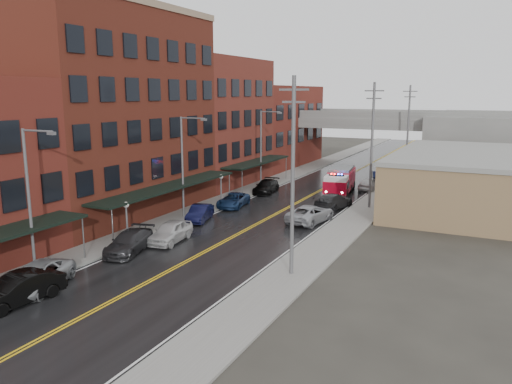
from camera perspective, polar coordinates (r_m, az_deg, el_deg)
The scene contains 33 objects.
road at distance 47.04m, azimuth 2.79°, elevation -2.27°, with size 11.00×160.00×0.02m, color black.
sidewalk_left at distance 50.27m, azimuth -4.88°, elevation -1.34°, with size 3.00×160.00×0.15m, color slate.
sidewalk_right at distance 44.74m, azimuth 11.42°, elevation -3.11°, with size 3.00×160.00×0.15m, color slate.
curb_left at distance 49.46m, azimuth -3.24°, elevation -1.53°, with size 0.30×160.00×0.15m, color gray.
curb_right at distance 45.16m, azimuth 9.39°, elevation -2.90°, with size 0.30×160.00×0.15m, color gray.
brick_building_b at distance 47.03m, azimuth -15.89°, elevation 8.39°, with size 9.00×20.00×18.00m, color #542016.
brick_building_c at distance 61.26m, azimuth -4.78°, elevation 7.95°, with size 9.00×15.00×15.00m, color maroon.
brick_building_far at distance 76.88m, azimuth 1.98°, elevation 7.53°, with size 9.00×20.00×12.00m, color maroon.
tan_building at distance 52.77m, azimuth 23.51°, elevation 1.04°, with size 14.00×22.00×5.00m, color olive.
right_far_block at distance 82.34m, azimuth 26.06°, elevation 5.25°, with size 18.00×30.00×8.00m, color slate.
awning_1 at distance 44.07m, azimuth -9.82°, elevation 0.61°, with size 2.60×18.00×3.09m.
awning_2 at distance 58.95m, azimuth 0.16°, elevation 3.44°, with size 2.60×13.00×3.09m.
globe_lamp_1 at distance 38.18m, azimuth -14.59°, elevation -2.28°, with size 0.44×0.44×3.12m.
globe_lamp_2 at distance 49.38m, azimuth -4.02°, elevation 1.09°, with size 0.44×0.44×3.12m.
street_lamp_0 at distance 32.22m, azimuth -24.29°, elevation -0.17°, with size 2.64×0.22×9.00m.
street_lamp_1 at distance 43.99m, azimuth -8.16°, elevation 3.54°, with size 2.64×0.22×9.00m.
street_lamp_2 at distance 57.83m, azimuth 0.79°, elevation 5.49°, with size 2.64×0.22×9.00m.
utility_pole_0 at distance 29.50m, azimuth 4.22°, elevation 2.05°, with size 1.80×0.24×12.00m.
utility_pole_1 at distance 48.49m, azimuth 13.11°, elevation 5.41°, with size 1.80×0.24×12.00m.
utility_pole_2 at distance 68.07m, azimuth 16.97°, elevation 6.82°, with size 1.80×0.24×12.00m.
overpass at distance 76.36m, azimuth 12.45°, elevation 7.24°, with size 40.00×10.00×7.50m.
fire_truck at distance 55.76m, azimuth 9.57°, elevation 1.33°, with size 3.96×8.03×2.83m.
parked_car_left_1 at distance 29.61m, azimuth -25.57°, elevation -10.04°, with size 1.72×4.94×1.63m, color black.
parked_car_left_2 at distance 31.31m, azimuth -23.84°, elevation -8.90°, with size 2.45×5.30×1.47m, color #919498.
parked_car_left_3 at distance 36.23m, azimuth -14.28°, elevation -5.57°, with size 2.07×5.08×1.47m, color #27272A.
parked_car_left_4 at distance 38.03m, azimuth -9.75°, elevation -4.50°, with size 1.87×4.65×1.58m, color #B9B9B9.
parked_car_left_5 at distance 43.84m, azimuth -6.44°, elevation -2.41°, with size 1.48×4.25×1.40m, color black.
parked_car_left_6 at distance 48.97m, azimuth -2.62°, elevation -0.94°, with size 2.21×4.80×1.33m, color #14294E.
parked_car_left_7 at distance 55.69m, azimuth 1.17°, elevation 0.62°, with size 2.02×4.98×1.45m, color black.
parked_car_right_0 at distance 43.39m, azimuth 6.22°, elevation -2.47°, with size 2.51×5.44×1.51m, color #999BA0.
parked_car_right_1 at distance 48.80m, azimuth 8.83°, elevation -1.02°, with size 2.07×5.09×1.48m, color #242527.
parked_car_right_2 at distance 58.86m, azimuth 12.76°, elevation 0.95°, with size 1.78×4.42×1.51m, color silver.
parked_car_right_3 at distance 64.35m, azimuth 13.78°, elevation 1.73°, with size 1.50×4.30×1.42m, color black.
Camera 1 is at (18.00, -12.04, 11.02)m, focal length 35.00 mm.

